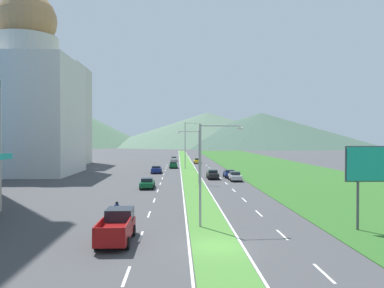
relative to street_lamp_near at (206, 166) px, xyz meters
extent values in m
plane|color=#424244|center=(0.24, -5.34, -4.81)|extent=(600.00, 600.00, 0.00)
cube|color=#477F33|center=(0.24, 54.66, -4.78)|extent=(3.20, 240.00, 0.06)
cube|color=#2D6023|center=(20.84, 54.66, -4.78)|extent=(24.00, 240.00, 0.06)
cube|color=silver|center=(-4.86, -10.14, -4.81)|extent=(0.16, 2.80, 0.01)
cube|color=silver|center=(-4.86, -2.54, -4.81)|extent=(0.16, 2.80, 0.01)
cube|color=silver|center=(-4.86, 5.07, -4.81)|extent=(0.16, 2.80, 0.01)
cube|color=silver|center=(-4.86, 12.67, -4.81)|extent=(0.16, 2.80, 0.01)
cube|color=silver|center=(-4.86, 20.27, -4.81)|extent=(0.16, 2.80, 0.01)
cube|color=silver|center=(-4.86, 27.87, -4.81)|extent=(0.16, 2.80, 0.01)
cube|color=silver|center=(-4.86, 35.48, -4.81)|extent=(0.16, 2.80, 0.01)
cube|color=silver|center=(-4.86, 43.08, -4.81)|extent=(0.16, 2.80, 0.01)
cube|color=silver|center=(-4.86, 50.68, -4.81)|extent=(0.16, 2.80, 0.01)
cube|color=silver|center=(-4.86, 58.28, -4.81)|extent=(0.16, 2.80, 0.01)
cube|color=silver|center=(-4.86, 65.88, -4.81)|extent=(0.16, 2.80, 0.01)
cube|color=silver|center=(5.34, -10.14, -4.81)|extent=(0.16, 2.80, 0.01)
cube|color=silver|center=(5.34, -2.54, -4.81)|extent=(0.16, 2.80, 0.01)
cube|color=silver|center=(5.34, 5.07, -4.81)|extent=(0.16, 2.80, 0.01)
cube|color=silver|center=(5.34, 12.67, -4.81)|extent=(0.16, 2.80, 0.01)
cube|color=silver|center=(5.34, 20.27, -4.81)|extent=(0.16, 2.80, 0.01)
cube|color=silver|center=(5.34, 27.87, -4.81)|extent=(0.16, 2.80, 0.01)
cube|color=silver|center=(5.34, 35.48, -4.81)|extent=(0.16, 2.80, 0.01)
cube|color=silver|center=(5.34, 43.08, -4.81)|extent=(0.16, 2.80, 0.01)
cube|color=silver|center=(5.34, 50.68, -4.81)|extent=(0.16, 2.80, 0.01)
cube|color=silver|center=(5.34, 58.28, -4.81)|extent=(0.16, 2.80, 0.01)
cube|color=silver|center=(5.34, 65.88, -4.81)|extent=(0.16, 2.80, 0.01)
cube|color=silver|center=(-1.51, 54.66, -4.81)|extent=(0.16, 240.00, 0.01)
cube|color=silver|center=(1.99, 54.66, -4.81)|extent=(0.16, 240.00, 0.01)
cube|color=silver|center=(-31.22, 44.13, 6.31)|extent=(17.80, 17.80, 22.24)
cylinder|color=beige|center=(-31.22, 44.13, 19.61)|extent=(11.43, 11.43, 4.35)
sphere|color=#B27F4C|center=(-31.22, 44.13, 25.05)|extent=(10.88, 10.88, 10.88)
cube|color=beige|center=(-34.86, 70.14, 8.21)|extent=(16.31, 16.31, 26.05)
cone|color=#47664C|center=(-110.91, 282.67, 16.49)|extent=(172.65, 172.65, 42.61)
cone|color=#516B56|center=(24.15, 287.89, 9.82)|extent=(181.44, 181.44, 29.27)
cone|color=#3D5647|center=(65.67, 266.21, 8.96)|extent=(180.73, 180.73, 27.55)
cylinder|color=#99999E|center=(-0.46, -0.02, -0.74)|extent=(0.18, 0.18, 8.15)
cylinder|color=#99999E|center=(1.13, 0.06, 3.18)|extent=(3.19, 0.25, 0.10)
ellipsoid|color=silver|center=(2.73, 0.13, 2.98)|extent=(0.56, 0.28, 0.20)
cylinder|color=#99999E|center=(1.10, 27.61, -0.71)|extent=(0.18, 0.18, 8.21)
cylinder|color=#99999E|center=(-0.48, 27.62, 3.24)|extent=(3.17, 0.13, 0.10)
ellipsoid|color=silver|center=(-2.07, 27.64, 3.04)|extent=(0.56, 0.28, 0.20)
cylinder|color=#99999E|center=(-0.44, 55.24, 0.50)|extent=(0.18, 0.18, 10.63)
cylinder|color=#99999E|center=(0.83, 55.34, 5.67)|extent=(2.56, 0.30, 0.10)
ellipsoid|color=silver|center=(2.11, 55.43, 5.47)|extent=(0.56, 0.28, 0.20)
cylinder|color=#4C4C51|center=(11.42, -1.54, -2.91)|extent=(0.20, 0.20, 3.80)
cube|color=silver|center=(-3.24, 83.78, -4.15)|extent=(1.81, 4.78, 0.68)
cube|color=black|center=(-3.24, 83.59, -3.60)|extent=(1.56, 2.10, 0.42)
cylinder|color=black|center=(-4.11, 85.26, -4.49)|extent=(0.22, 0.64, 0.64)
cylinder|color=black|center=(-2.37, 85.26, -4.49)|extent=(0.22, 0.64, 0.64)
cylinder|color=black|center=(-4.11, 82.30, -4.49)|extent=(0.22, 0.64, 0.64)
cylinder|color=black|center=(-2.37, 82.30, -4.49)|extent=(0.22, 0.64, 0.64)
cube|color=#0C5128|center=(-3.15, 57.65, -4.11)|extent=(1.76, 4.42, 0.77)
cube|color=black|center=(-3.15, 57.47, -3.51)|extent=(1.51, 1.95, 0.41)
cylinder|color=black|center=(-3.99, 59.02, -4.49)|extent=(0.22, 0.64, 0.64)
cylinder|color=black|center=(-2.30, 59.02, -4.49)|extent=(0.22, 0.64, 0.64)
cylinder|color=black|center=(-3.99, 56.28, -4.49)|extent=(0.22, 0.64, 0.64)
cylinder|color=black|center=(-2.30, 56.28, -4.49)|extent=(0.22, 0.64, 0.64)
cube|color=#0C5128|center=(-6.46, 22.90, -4.18)|extent=(1.81, 4.52, 0.63)
cube|color=black|center=(-6.46, 22.72, -3.60)|extent=(1.55, 1.99, 0.51)
cylinder|color=black|center=(-7.32, 24.30, -4.49)|extent=(0.22, 0.64, 0.64)
cylinder|color=black|center=(-5.59, 24.30, -4.49)|extent=(0.22, 0.64, 0.64)
cylinder|color=black|center=(-7.32, 21.50, -4.49)|extent=(0.22, 0.64, 0.64)
cylinder|color=black|center=(-5.59, 21.50, -4.49)|extent=(0.22, 0.64, 0.64)
cube|color=navy|center=(-6.44, 45.25, -4.13)|extent=(1.90, 4.62, 0.74)
cube|color=black|center=(-6.44, 45.06, -3.55)|extent=(1.63, 2.03, 0.41)
cylinder|color=black|center=(-7.35, 46.68, -4.49)|extent=(0.22, 0.64, 0.64)
cylinder|color=black|center=(-5.53, 46.68, -4.49)|extent=(0.22, 0.64, 0.64)
cylinder|color=black|center=(-7.35, 43.82, -4.49)|extent=(0.22, 0.64, 0.64)
cylinder|color=black|center=(-5.53, 43.82, -4.49)|extent=(0.22, 0.64, 0.64)
cube|color=yellow|center=(3.41, 73.16, -4.17)|extent=(1.81, 4.12, 0.64)
cube|color=black|center=(3.41, 73.33, -3.62)|extent=(1.56, 1.81, 0.46)
cylinder|color=black|center=(4.28, 71.89, -4.49)|extent=(0.22, 0.64, 0.64)
cylinder|color=black|center=(2.54, 71.89, -4.49)|extent=(0.22, 0.64, 0.64)
cylinder|color=black|center=(4.28, 74.44, -4.49)|extent=(0.22, 0.64, 0.64)
cylinder|color=black|center=(2.54, 74.44, -4.49)|extent=(0.22, 0.64, 0.64)
cube|color=#B2B2B7|center=(7.25, 31.36, -4.17)|extent=(1.73, 4.39, 0.65)
cube|color=black|center=(7.25, 31.54, -3.59)|extent=(1.49, 1.93, 0.52)
cylinder|color=black|center=(8.08, 30.00, -4.49)|extent=(0.22, 0.64, 0.64)
cylinder|color=black|center=(6.42, 30.00, -4.49)|extent=(0.22, 0.64, 0.64)
cylinder|color=black|center=(8.08, 32.72, -4.49)|extent=(0.22, 0.64, 0.64)
cylinder|color=black|center=(6.42, 32.72, -4.49)|extent=(0.22, 0.64, 0.64)
cube|color=navy|center=(7.06, 36.42, -4.18)|extent=(1.82, 4.20, 0.63)
cube|color=black|center=(7.06, 36.59, -3.66)|extent=(1.57, 1.85, 0.41)
cylinder|color=black|center=(7.93, 35.12, -4.49)|extent=(0.22, 0.64, 0.64)
cylinder|color=black|center=(6.18, 35.12, -4.49)|extent=(0.22, 0.64, 0.64)
cylinder|color=black|center=(7.93, 37.72, -4.49)|extent=(0.22, 0.64, 0.64)
cylinder|color=black|center=(6.18, 37.72, -4.49)|extent=(0.22, 0.64, 0.64)
cube|color=black|center=(3.87, 34.56, -4.14)|extent=(1.80, 4.70, 0.71)
cube|color=black|center=(3.87, 34.75, -3.53)|extent=(1.54, 2.07, 0.51)
cylinder|color=black|center=(4.73, 33.10, -4.49)|extent=(0.22, 0.64, 0.64)
cylinder|color=black|center=(3.01, 33.10, -4.49)|extent=(0.22, 0.64, 0.64)
cylinder|color=black|center=(4.73, 36.02, -4.49)|extent=(0.22, 0.64, 0.64)
cylinder|color=black|center=(3.01, 36.02, -4.49)|extent=(0.22, 0.64, 0.64)
cube|color=maroon|center=(-6.38, -4.02, -4.01)|extent=(2.00, 5.40, 0.80)
cube|color=black|center=(-6.38, -2.42, -3.21)|extent=(1.84, 2.00, 0.80)
cube|color=maroon|center=(-7.32, -5.12, -3.39)|extent=(0.10, 3.20, 0.44)
cube|color=maroon|center=(-5.44, -5.12, -3.39)|extent=(0.10, 3.20, 0.44)
cube|color=maroon|center=(-6.38, -6.67, -3.39)|extent=(1.84, 0.10, 0.44)
cylinder|color=black|center=(-7.34, -2.40, -4.41)|extent=(0.26, 0.80, 0.80)
cylinder|color=black|center=(-5.42, -2.40, -4.41)|extent=(0.26, 0.80, 0.80)
cylinder|color=black|center=(-7.34, -5.64, -4.41)|extent=(0.26, 0.80, 0.80)
cylinder|color=black|center=(-5.42, -5.64, -4.41)|extent=(0.26, 0.80, 0.80)
cylinder|color=black|center=(-7.25, 2.45, -4.51)|extent=(0.10, 0.60, 0.60)
cylinder|color=black|center=(-7.25, 1.05, -4.51)|extent=(0.12, 0.60, 0.60)
cube|color=black|center=(-7.25, 1.75, -4.34)|extent=(0.20, 1.12, 0.25)
ellipsoid|color=black|center=(-7.25, 1.95, -3.98)|extent=(0.24, 0.44, 0.24)
cube|color=navy|center=(-7.25, 1.65, -3.61)|extent=(0.36, 0.28, 0.70)
sphere|color=black|center=(-7.25, 1.70, -3.14)|extent=(0.26, 0.26, 0.26)
camera|label=1|loc=(-2.28, -28.88, 2.20)|focal=34.51mm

